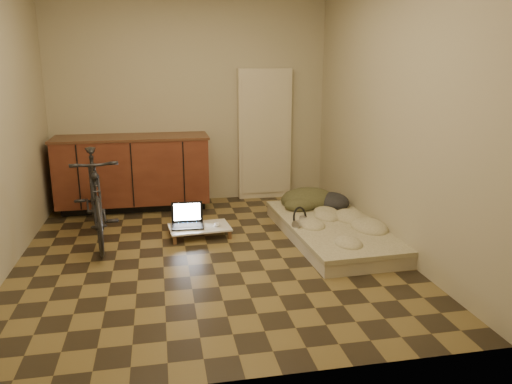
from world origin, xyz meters
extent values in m
cube|color=brown|center=(0.00, 0.00, 0.00)|extent=(3.50, 4.00, 0.00)
cube|color=#B4AA8B|center=(0.00, 2.00, 1.30)|extent=(3.50, 0.00, 2.60)
cube|color=#B4AA8B|center=(0.00, -2.00, 1.30)|extent=(3.50, 0.00, 2.60)
cube|color=#B4AA8B|center=(1.75, 0.00, 1.30)|extent=(0.00, 4.00, 2.60)
cube|color=black|center=(-0.75, 1.74, 0.05)|extent=(1.70, 0.48, 0.10)
cube|color=#502216|center=(-0.75, 1.70, 0.49)|extent=(1.80, 0.60, 0.78)
cube|color=#52301E|center=(-0.75, 1.70, 0.90)|extent=(1.84, 0.62, 0.03)
cube|color=beige|center=(0.95, 1.94, 0.85)|extent=(0.70, 0.10, 1.70)
imported|color=black|center=(-1.08, 0.58, 0.51)|extent=(0.71, 1.63, 1.02)
cube|color=#C0B599|center=(1.30, 0.19, 0.06)|extent=(0.98, 1.93, 0.12)
cube|color=beige|center=(1.30, 0.19, 0.14)|extent=(1.00, 1.95, 0.04)
cube|color=brown|center=(-0.32, 0.32, 0.04)|extent=(0.04, 0.04, 0.09)
cube|color=brown|center=(-0.35, 0.67, 0.04)|extent=(0.04, 0.04, 0.09)
cube|color=brown|center=(0.25, 0.37, 0.04)|extent=(0.04, 0.04, 0.09)
cube|color=brown|center=(0.22, 0.72, 0.04)|extent=(0.04, 0.04, 0.09)
cube|color=silver|center=(-0.05, 0.52, 0.10)|extent=(0.66, 0.46, 0.02)
cube|color=black|center=(-0.17, 0.53, 0.11)|extent=(0.34, 0.25, 0.02)
cube|color=black|center=(-0.17, 0.67, 0.23)|extent=(0.33, 0.08, 0.21)
cube|color=white|center=(-0.17, 0.67, 0.23)|extent=(0.28, 0.06, 0.17)
ellipsoid|color=white|center=(0.13, 0.50, 0.12)|extent=(0.08, 0.12, 0.04)
camera|label=1|loc=(-0.43, -4.47, 1.76)|focal=35.00mm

